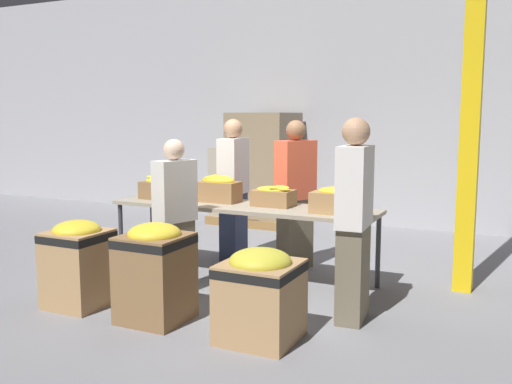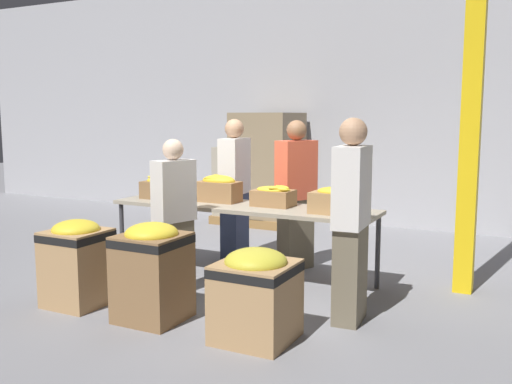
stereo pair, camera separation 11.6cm
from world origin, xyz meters
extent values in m
plane|color=gray|center=(0.00, 0.00, 0.00)|extent=(30.00, 30.00, 0.00)
cube|color=#A8A8AD|center=(0.00, 3.58, 2.00)|extent=(16.00, 0.08, 4.00)
cube|color=#9E937F|center=(0.00, 0.00, 0.78)|extent=(2.90, 0.72, 0.04)
cylinder|color=#38383D|center=(-1.39, -0.30, 0.38)|extent=(0.05, 0.05, 0.76)
cylinder|color=#38383D|center=(1.39, -0.30, 0.38)|extent=(0.05, 0.05, 0.76)
cylinder|color=#38383D|center=(-1.39, 0.30, 0.38)|extent=(0.05, 0.05, 0.76)
cylinder|color=#38383D|center=(1.39, 0.30, 0.38)|extent=(0.05, 0.05, 0.76)
cube|color=olive|center=(-1.07, 0.01, 0.90)|extent=(0.38, 0.31, 0.20)
ellipsoid|color=yellow|center=(-1.07, 0.01, 1.01)|extent=(0.32, 0.27, 0.10)
ellipsoid|color=yellow|center=(-1.12, -0.03, 1.05)|extent=(0.13, 0.13, 0.04)
ellipsoid|color=yellow|center=(-1.12, 0.00, 1.05)|extent=(0.17, 0.15, 0.04)
ellipsoid|color=yellow|center=(-1.18, 0.08, 1.03)|extent=(0.16, 0.10, 0.04)
cube|color=olive|center=(-0.34, 0.08, 0.91)|extent=(0.46, 0.26, 0.22)
ellipsoid|color=gold|center=(-0.34, 0.08, 1.03)|extent=(0.40, 0.22, 0.13)
ellipsoid|color=gold|center=(-0.42, 0.14, 1.08)|extent=(0.06, 0.21, 0.05)
ellipsoid|color=gold|center=(-0.39, 0.01, 1.06)|extent=(0.21, 0.07, 0.04)
ellipsoid|color=gold|center=(-0.42, 0.14, 1.06)|extent=(0.12, 0.14, 0.04)
ellipsoid|color=gold|center=(-0.38, 0.09, 1.07)|extent=(0.07, 0.19, 0.04)
cube|color=olive|center=(0.32, 0.08, 0.89)|extent=(0.42, 0.29, 0.17)
ellipsoid|color=yellow|center=(0.32, 0.08, 0.97)|extent=(0.37, 0.25, 0.07)
ellipsoid|color=yellow|center=(0.44, 0.07, 1.01)|extent=(0.19, 0.12, 0.05)
ellipsoid|color=yellow|center=(0.44, 0.00, 0.99)|extent=(0.18, 0.05, 0.04)
ellipsoid|color=yellow|center=(0.36, 0.10, 1.00)|extent=(0.12, 0.18, 0.05)
ellipsoid|color=yellow|center=(0.42, 0.00, 1.01)|extent=(0.21, 0.12, 0.04)
cube|color=#A37A4C|center=(1.06, -0.06, 0.90)|extent=(0.49, 0.30, 0.21)
ellipsoid|color=gold|center=(1.06, -0.06, 1.02)|extent=(0.38, 0.26, 0.09)
ellipsoid|color=gold|center=(1.08, -0.05, 1.04)|extent=(0.08, 0.15, 0.04)
ellipsoid|color=gold|center=(1.06, -0.05, 1.04)|extent=(0.17, 0.15, 0.03)
cube|color=#2D3856|center=(-0.48, 0.69, 0.40)|extent=(0.24, 0.40, 0.81)
cube|color=silver|center=(-0.48, 0.69, 1.14)|extent=(0.26, 0.47, 0.67)
sphere|color=tan|center=(-0.48, 0.69, 1.59)|extent=(0.23, 0.23, 0.23)
cube|color=#6B604C|center=(-0.36, -0.74, 0.36)|extent=(0.29, 0.39, 0.72)
cube|color=silver|center=(-0.36, -0.74, 1.02)|extent=(0.32, 0.45, 0.60)
sphere|color=beige|center=(-0.36, -0.74, 1.42)|extent=(0.20, 0.20, 0.20)
cube|color=#6B604C|center=(0.35, 0.64, 0.40)|extent=(0.36, 0.44, 0.80)
cube|color=#EA5B3D|center=(0.35, 0.64, 1.13)|extent=(0.40, 0.51, 0.66)
sphere|color=#896042|center=(0.35, 0.64, 1.58)|extent=(0.23, 0.23, 0.23)
cube|color=#6B604C|center=(1.42, -0.72, 0.41)|extent=(0.24, 0.41, 0.82)
cube|color=silver|center=(1.42, -0.72, 1.16)|extent=(0.26, 0.48, 0.68)
sphere|color=tan|center=(1.42, -0.72, 1.61)|extent=(0.23, 0.23, 0.23)
cube|color=tan|center=(-0.95, -1.45, 0.35)|extent=(0.51, 0.51, 0.70)
cube|color=black|center=(-0.95, -1.45, 0.65)|extent=(0.51, 0.51, 0.07)
ellipsoid|color=yellow|center=(-0.95, -1.45, 0.71)|extent=(0.43, 0.43, 0.18)
cube|color=olive|center=(-0.09, -1.45, 0.37)|extent=(0.53, 0.53, 0.75)
cube|color=black|center=(-0.09, -1.45, 0.69)|extent=(0.54, 0.54, 0.07)
ellipsoid|color=yellow|center=(-0.09, -1.45, 0.75)|extent=(0.45, 0.45, 0.19)
cube|color=tan|center=(0.90, -1.45, 0.31)|extent=(0.57, 0.57, 0.62)
cube|color=black|center=(0.90, -1.45, 0.56)|extent=(0.58, 0.58, 0.07)
ellipsoid|color=gold|center=(0.90, -1.45, 0.63)|extent=(0.49, 0.49, 0.20)
cube|color=yellow|center=(2.18, 0.59, 2.00)|extent=(0.18, 0.18, 4.00)
cube|color=olive|center=(-1.13, 2.97, 0.07)|extent=(1.03, 1.03, 0.13)
cube|color=#897556|center=(-1.13, 2.97, 0.96)|extent=(0.95, 0.95, 1.65)
cube|color=olive|center=(-1.46, 2.96, 0.07)|extent=(0.97, 0.97, 0.13)
cube|color=#A39984|center=(-1.46, 2.96, 0.68)|extent=(0.90, 0.90, 1.11)
camera|label=1|loc=(2.73, -5.31, 1.75)|focal=40.00mm
camera|label=2|loc=(2.83, -5.26, 1.75)|focal=40.00mm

